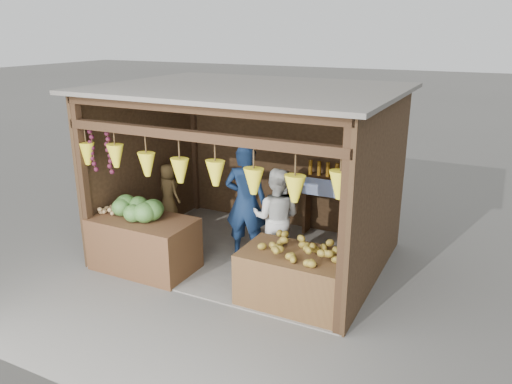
% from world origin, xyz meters
% --- Properties ---
extents(ground, '(80.00, 80.00, 0.00)m').
position_xyz_m(ground, '(0.00, 0.00, 0.00)').
color(ground, '#514F49').
rests_on(ground, ground).
extents(stall_structure, '(4.30, 3.30, 2.66)m').
position_xyz_m(stall_structure, '(-0.03, -0.04, 1.67)').
color(stall_structure, slate).
rests_on(stall_structure, ground).
extents(back_shelf, '(1.25, 0.32, 1.32)m').
position_xyz_m(back_shelf, '(1.05, 1.28, 0.87)').
color(back_shelf, '#382314').
rests_on(back_shelf, ground).
extents(counter_left, '(1.52, 0.85, 0.80)m').
position_xyz_m(counter_left, '(-1.19, -1.11, 0.40)').
color(counter_left, '#492E18').
rests_on(counter_left, ground).
extents(counter_right, '(1.50, 0.85, 0.72)m').
position_xyz_m(counter_right, '(1.25, -1.04, 0.36)').
color(counter_right, '#4D2E19').
rests_on(counter_right, ground).
extents(stool, '(0.30, 0.30, 0.28)m').
position_xyz_m(stool, '(-1.68, 0.20, 0.14)').
color(stool, black).
rests_on(stool, ground).
extents(man_standing, '(0.73, 0.55, 1.82)m').
position_xyz_m(man_standing, '(-0.02, -0.06, 0.91)').
color(man_standing, '#14274B').
rests_on(man_standing, ground).
extents(woman_standing, '(0.84, 0.71, 1.53)m').
position_xyz_m(woman_standing, '(0.51, -0.11, 0.76)').
color(woman_standing, white).
rests_on(woman_standing, ground).
extents(vendor_seated, '(0.55, 0.44, 0.97)m').
position_xyz_m(vendor_seated, '(-1.68, 0.20, 0.77)').
color(vendor_seated, brown).
rests_on(vendor_seated, stool).
extents(melon_pile, '(1.00, 0.50, 0.32)m').
position_xyz_m(melon_pile, '(-1.24, -1.11, 0.96)').
color(melon_pile, '#205015').
rests_on(melon_pile, counter_left).
extents(tanfruit_pile, '(0.34, 0.40, 0.13)m').
position_xyz_m(tanfruit_pile, '(-1.78, -1.12, 0.86)').
color(tanfruit_pile, '#9F7749').
rests_on(tanfruit_pile, counter_left).
extents(mango_pile, '(1.40, 0.64, 0.22)m').
position_xyz_m(mango_pile, '(1.34, -1.05, 0.83)').
color(mango_pile, '#AB5016').
rests_on(mango_pile, counter_right).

